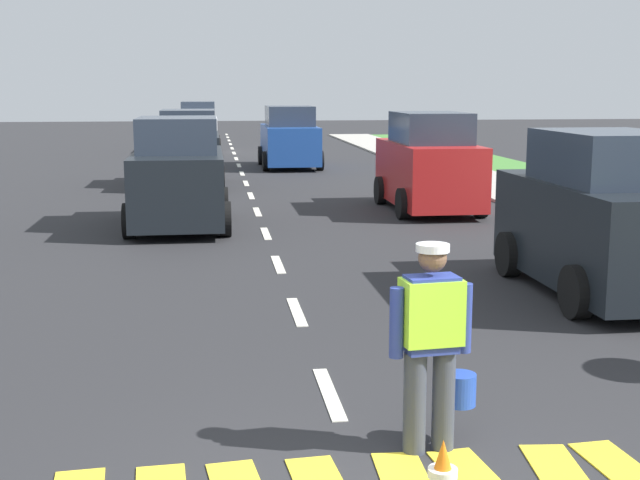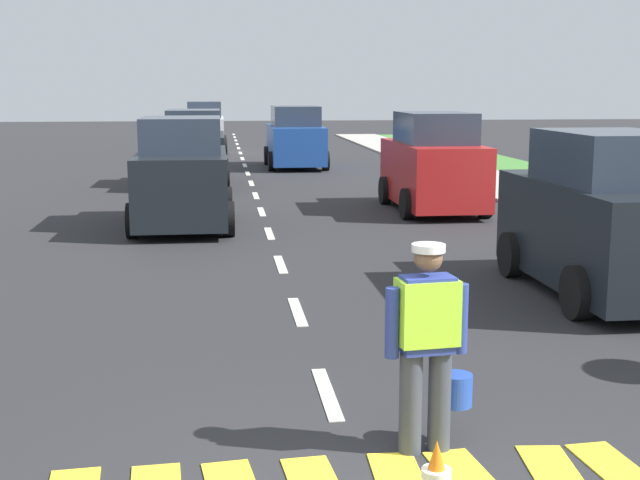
# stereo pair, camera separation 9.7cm
# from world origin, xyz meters

# --- Properties ---
(ground_plane) EXTENTS (96.00, 96.00, 0.00)m
(ground_plane) POSITION_xyz_m (0.00, 21.00, 0.00)
(ground_plane) COLOR #28282B
(lane_center_line) EXTENTS (0.14, 46.40, 0.01)m
(lane_center_line) POSITION_xyz_m (0.00, 25.20, 0.00)
(lane_center_line) COLOR silver
(lane_center_line) RESTS_ON ground
(road_worker) EXTENTS (0.75, 0.43, 1.67)m
(road_worker) POSITION_xyz_m (0.62, 1.34, 0.93)
(road_worker) COLOR #383D4C
(road_worker) RESTS_ON ground
(traffic_cone_near) EXTENTS (0.36, 0.36, 0.55)m
(traffic_cone_near) POSITION_xyz_m (0.43, 0.29, 0.27)
(traffic_cone_near) COLOR black
(traffic_cone_near) RESTS_ON ground
(car_oncoming_lead) EXTENTS (2.04, 3.97, 2.24)m
(car_oncoming_lead) POSITION_xyz_m (-1.70, 12.75, 1.04)
(car_oncoming_lead) COLOR black
(car_oncoming_lead) RESTS_ON ground
(car_parked_curbside) EXTENTS (2.00, 3.97, 2.26)m
(car_parked_curbside) POSITION_xyz_m (4.31, 6.16, 1.05)
(car_parked_curbside) COLOR black
(car_parked_curbside) RESTS_ON ground
(car_parked_far) EXTENTS (1.96, 4.02, 2.27)m
(car_parked_far) POSITION_xyz_m (3.97, 14.45, 1.06)
(car_parked_far) COLOR red
(car_parked_far) RESTS_ON ground
(car_oncoming_second) EXTENTS (1.98, 3.93, 2.20)m
(car_oncoming_second) POSITION_xyz_m (-1.65, 20.35, 1.02)
(car_oncoming_second) COLOR black
(car_oncoming_second) RESTS_ON ground
(car_oncoming_third) EXTENTS (1.88, 4.27, 2.22)m
(car_oncoming_third) POSITION_xyz_m (-1.51, 33.44, 1.03)
(car_oncoming_third) COLOR silver
(car_oncoming_third) RESTS_ON ground
(car_outgoing_far) EXTENTS (2.09, 4.09, 2.18)m
(car_outgoing_far) POSITION_xyz_m (1.78, 25.69, 1.02)
(car_outgoing_far) COLOR #1E4799
(car_outgoing_far) RESTS_ON ground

